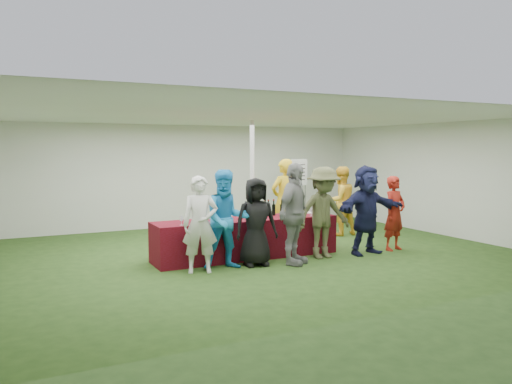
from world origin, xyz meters
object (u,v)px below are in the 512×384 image
customer_1 (227,219)px  customer_6 (395,213)px  customer_2 (256,222)px  staff_back (340,201)px  customer_0 (200,224)px  customer_3 (294,214)px  serving_table (247,238)px  wine_list_sign (299,177)px  customer_5 (366,210)px  dump_bucket (324,210)px  customer_4 (323,213)px  staff_pourer (284,200)px

customer_1 → customer_6: customer_1 is taller
customer_2 → customer_6: 3.14m
staff_back → customer_0: 4.67m
customer_0 → customer_3: customer_3 is taller
serving_table → customer_0: (-1.20, -0.71, 0.44)m
wine_list_sign → customer_2: (-3.06, -3.57, -0.53)m
customer_3 → customer_5: size_ratio=1.04×
wine_list_sign → customer_1: 5.10m
dump_bucket → customer_2: customer_2 is taller
staff_back → customer_1: customer_1 is taller
wine_list_sign → customer_0: bearing=-138.8°
wine_list_sign → customer_2: 4.73m
serving_table → customer_4: bearing=-28.8°
serving_table → customer_3: customer_3 is taller
customer_5 → staff_pourer: bearing=106.4°
customer_0 → customer_5: customer_5 is taller
serving_table → customer_2: size_ratio=2.30×
customer_4 → wine_list_sign: bearing=65.4°
wine_list_sign → customer_2: bearing=-130.6°
serving_table → wine_list_sign: wine_list_sign is taller
wine_list_sign → staff_back: size_ratio=1.09×
customer_0 → customer_4: customer_4 is taller
dump_bucket → staff_back: size_ratio=0.15×
dump_bucket → staff_pourer: staff_pourer is taller
staff_back → customer_6: 1.94m
dump_bucket → customer_6: customer_6 is taller
serving_table → customer_5: bearing=-19.1°
dump_bucket → customer_3: customer_3 is taller
serving_table → customer_2: customer_2 is taller
customer_5 → customer_6: size_ratio=1.15×
customer_0 → customer_6: 4.20m
dump_bucket → customer_5: 0.83m
staff_pourer → customer_6: staff_pourer is taller
serving_table → customer_6: size_ratio=2.36×
staff_pourer → staff_back: size_ratio=1.12×
wine_list_sign → customer_1: wine_list_sign is taller
customer_3 → customer_5: customer_3 is taller
customer_1 → customer_2: (0.56, 0.00, -0.08)m
dump_bucket → customer_5: customer_5 is taller
wine_list_sign → customer_0: (-4.12, -3.61, -0.50)m
customer_3 → customer_6: bearing=-32.3°
serving_table → staff_back: size_ratio=2.18×
staff_back → customer_0: bearing=24.8°
wine_list_sign → staff_pourer: bearing=-129.5°
serving_table → customer_3: (0.51, -0.91, 0.54)m
wine_list_sign → customer_6: 3.66m
customer_1 → customer_3: 1.23m
customer_1 → customer_0: bearing=-167.3°
serving_table → wine_list_sign: (2.92, 2.90, 0.94)m
customer_4 → customer_3: bearing=-164.9°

